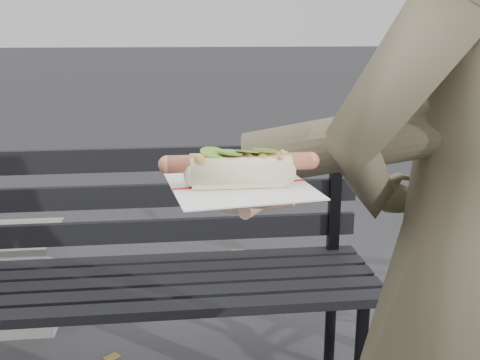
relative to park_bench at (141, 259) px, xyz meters
name	(u,v)px	position (x,y,z in m)	size (l,w,h in m)	color
park_bench	(141,259)	(0.00, 0.00, 0.00)	(1.50, 0.44, 0.88)	black
person	(470,276)	(0.63, -0.91, 0.32)	(0.62, 0.41, 1.70)	brown
held_hotdog	(364,145)	(0.41, -0.94, 0.57)	(0.64, 0.31, 0.20)	brown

